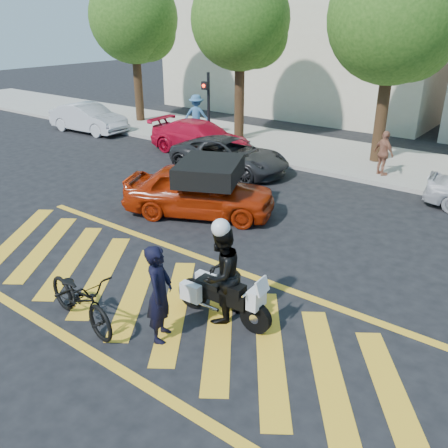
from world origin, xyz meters
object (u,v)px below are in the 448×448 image
Objects in this scene: red_convertible at (199,191)px; officer_moto at (221,274)px; parked_far_left at (88,118)px; bicycle at (80,298)px; officer_bike at (160,294)px; police_motorcycle at (221,296)px; parked_mid_left at (230,156)px; parked_left at (201,137)px.

officer_moto is at bearing -160.63° from red_convertible.
bicycle is at bearing -132.67° from parked_far_left.
parked_far_left reaches higher than bicycle.
red_convertible is (-3.62, 3.72, -0.21)m from officer_moto.
parked_far_left is at bearing 27.22° from officer_bike.
bicycle is 0.50× the size of parked_far_left.
officer_moto is at bearing 171.18° from police_motorcycle.
police_motorcycle is at bearing -146.81° from parked_mid_left.
officer_bike is 9.95m from parked_mid_left.
red_convertible is at bearing -117.64° from parked_far_left.
parked_far_left is (-12.88, 10.34, 0.14)m from bicycle.
officer_moto is at bearing -40.72° from bicycle.
police_motorcycle is (0.49, 1.11, -0.42)m from officer_bike.
parked_left is 2.89m from parked_mid_left.
police_motorcycle is 0.49× the size of parked_far_left.
officer_moto is (-0.01, 0.00, 0.45)m from police_motorcycle.
bicycle is at bearing 172.31° from red_convertible.
parked_left is at bearing 14.47° from red_convertible.
officer_moto is (1.95, 1.69, 0.40)m from bicycle.
parked_mid_left is (-3.43, 9.24, 0.07)m from bicycle.
parked_far_left is 6.94m from parked_left.
parked_mid_left is at bearing 0.91° from officer_bike.
officer_moto is at bearing -51.93° from officer_bike.
officer_moto reaches higher than bicycle.
parked_left reaches higher than bicycle.
officer_moto is at bearing -142.06° from parked_left.
officer_bike is 17.35m from parked_far_left.
police_motorcycle is 11.94m from parked_left.
officer_moto is 0.42× the size of parked_left.
red_convertible is at bearing 4.45° from officer_bike.
officer_bike reaches higher than parked_left.
red_convertible is (-3.14, 4.83, -0.18)m from officer_bike.
bicycle reaches higher than police_motorcycle.
parked_mid_left is at bearing -0.19° from red_convertible.
red_convertible is at bearing -138.41° from officer_moto.
police_motorcycle is at bearing 81.18° from officer_moto.
officer_moto reaches higher than parked_mid_left.
bicycle is 5.67m from red_convertible.
officer_bike is at bearing -128.12° from parked_far_left.
red_convertible reaches higher than parked_left.
officer_bike is at bearing -116.58° from police_motorcycle.
parked_left is (-4.28, 5.23, -0.07)m from red_convertible.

